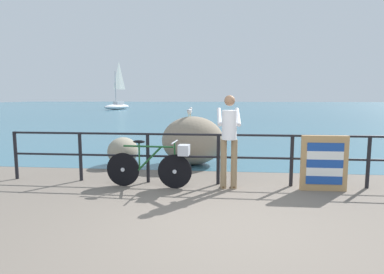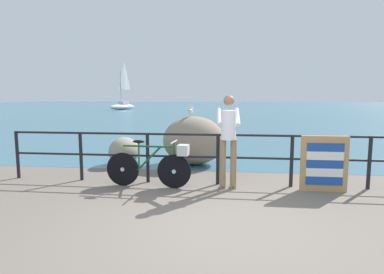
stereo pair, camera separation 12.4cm
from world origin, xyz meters
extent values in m
cube|color=#6B6056|center=(0.00, 20.00, -0.05)|extent=(120.00, 120.00, 0.10)
cube|color=#38667A|center=(0.00, 48.28, 0.00)|extent=(120.00, 90.00, 0.01)
cylinder|color=black|center=(-4.30, 2.18, 0.51)|extent=(0.07, 0.07, 1.02)
cylinder|color=black|center=(-2.87, 2.18, 0.51)|extent=(0.07, 0.07, 1.02)
cylinder|color=black|center=(-1.43, 2.18, 0.51)|extent=(0.07, 0.07, 1.02)
cylinder|color=black|center=(0.00, 2.18, 0.51)|extent=(0.07, 0.07, 1.02)
cylinder|color=black|center=(1.43, 2.18, 0.51)|extent=(0.07, 0.07, 1.02)
cylinder|color=black|center=(2.87, 2.18, 0.51)|extent=(0.07, 0.07, 1.02)
cylinder|color=black|center=(0.00, 2.18, 1.00)|extent=(8.60, 0.04, 0.04)
cylinder|color=black|center=(0.00, 2.18, 0.55)|extent=(8.60, 0.04, 0.04)
cylinder|color=black|center=(-1.86, 1.86, 0.33)|extent=(0.66, 0.08, 0.66)
cylinder|color=#B7BCC6|center=(-1.86, 1.86, 0.33)|extent=(0.08, 0.06, 0.08)
cylinder|color=black|center=(-0.82, 1.79, 0.33)|extent=(0.66, 0.08, 0.66)
cylinder|color=#B7BCC6|center=(-0.82, 1.79, 0.33)|extent=(0.08, 0.06, 0.08)
cylinder|color=#194C23|center=(-1.34, 1.83, 0.80)|extent=(0.99, 0.10, 0.04)
cylinder|color=#194C23|center=(-1.31, 1.82, 0.57)|extent=(0.50, 0.07, 0.50)
cylinder|color=#194C23|center=(-1.52, 1.84, 0.59)|extent=(0.03, 0.03, 0.53)
ellipsoid|color=black|center=(-1.52, 1.84, 0.89)|extent=(0.25, 0.11, 0.06)
cylinder|color=#194C23|center=(-0.82, 1.79, 0.62)|extent=(0.03, 0.03, 0.57)
cylinder|color=#B7BCC6|center=(-0.82, 1.79, 0.90)|extent=(0.06, 0.48, 0.03)
cube|color=#B7BCC6|center=(-0.64, 1.78, 0.75)|extent=(0.21, 0.25, 0.20)
cylinder|color=#8C7251|center=(0.11, 1.87, 0.47)|extent=(0.12, 0.12, 0.95)
ellipsoid|color=#513319|center=(0.10, 1.93, 0.04)|extent=(0.11, 0.27, 0.08)
cylinder|color=#8C7251|center=(0.31, 1.88, 0.47)|extent=(0.12, 0.12, 0.95)
ellipsoid|color=#513319|center=(0.30, 1.94, 0.04)|extent=(0.11, 0.27, 0.08)
cylinder|color=white|center=(0.21, 1.88, 1.23)|extent=(0.28, 0.28, 0.55)
sphere|color=#9E7051|center=(0.21, 1.88, 1.68)|extent=(0.20, 0.20, 0.20)
cylinder|color=white|center=(0.01, 2.10, 1.36)|extent=(0.11, 0.52, 0.34)
cylinder|color=white|center=(0.37, 2.12, 1.36)|extent=(0.11, 0.52, 0.34)
cube|color=tan|center=(1.97, 1.93, 0.52)|extent=(0.84, 0.09, 1.04)
cube|color=#1E479E|center=(1.97, 1.87, 0.21)|extent=(0.66, 0.01, 0.16)
cube|color=white|center=(1.97, 1.87, 0.36)|extent=(0.66, 0.01, 0.16)
cube|color=#1E479E|center=(1.97, 1.87, 0.52)|extent=(0.66, 0.01, 0.16)
cube|color=white|center=(1.97, 1.87, 0.68)|extent=(0.66, 0.01, 0.16)
cube|color=#1E479E|center=(1.97, 1.87, 0.83)|extent=(0.66, 0.01, 0.16)
ellipsoid|color=gray|center=(-0.70, 4.05, 0.62)|extent=(1.59, 1.37, 1.24)
ellipsoid|color=gray|center=(-2.47, 3.79, 0.36)|extent=(0.76, 0.94, 0.71)
cylinder|color=gold|center=(-0.80, 4.06, 1.27)|extent=(0.01, 0.01, 0.06)
cylinder|color=gold|center=(-0.76, 4.06, 1.27)|extent=(0.01, 0.01, 0.06)
ellipsoid|color=white|center=(-0.78, 4.06, 1.37)|extent=(0.16, 0.28, 0.13)
ellipsoid|color=#9E9EA3|center=(-0.78, 4.04, 1.40)|extent=(0.16, 0.26, 0.06)
sphere|color=white|center=(-0.76, 4.18, 1.44)|extent=(0.08, 0.08, 0.08)
cone|color=gold|center=(-0.75, 4.23, 1.43)|extent=(0.03, 0.05, 0.02)
ellipsoid|color=white|center=(-13.73, 36.98, 0.36)|extent=(2.94, 4.55, 0.70)
cube|color=silver|center=(-13.61, 37.26, 0.89)|extent=(1.25, 1.51, 0.36)
cylinder|color=#B2B2B7|center=(-13.81, 36.80, 2.81)|extent=(0.10, 0.10, 4.20)
pyramid|color=white|center=(-13.51, 37.49, 4.38)|extent=(0.69, 1.49, 3.57)
camera|label=1|loc=(0.11, -4.27, 1.77)|focal=30.58mm
camera|label=2|loc=(0.24, -4.25, 1.77)|focal=30.58mm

